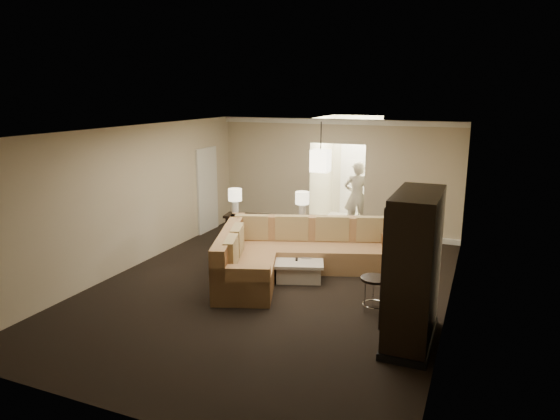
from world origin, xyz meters
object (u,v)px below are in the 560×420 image
at_px(console_table, 268,229).
at_px(drink_table, 374,287).
at_px(coffee_table, 299,268).
at_px(armoire, 413,272).
at_px(sectional_sofa, 290,254).
at_px(person, 357,193).

distance_m(console_table, drink_table, 3.67).
bearing_deg(drink_table, console_table, 141.49).
xyz_separation_m(coffee_table, armoire, (2.30, -1.71, 0.84)).
bearing_deg(coffee_table, drink_table, -29.33).
relative_size(coffee_table, console_table, 0.57).
xyz_separation_m(sectional_sofa, drink_table, (1.86, -1.05, 0.01)).
height_order(sectional_sofa, console_table, sectional_sofa).
distance_m(coffee_table, drink_table, 1.87).
xyz_separation_m(sectional_sofa, console_table, (-1.01, 1.23, 0.06)).
distance_m(coffee_table, person, 3.76).
relative_size(coffee_table, drink_table, 2.08).
xyz_separation_m(armoire, drink_table, (-0.68, 0.80, -0.63)).
distance_m(sectional_sofa, coffee_table, 0.34).
height_order(coffee_table, drink_table, drink_table).
bearing_deg(console_table, drink_table, -48.18).
bearing_deg(person, coffee_table, 66.91).
bearing_deg(console_table, sectional_sofa, -60.37).
distance_m(armoire, person, 5.79).
bearing_deg(person, armoire, 91.14).
relative_size(console_table, person, 1.04).
bearing_deg(armoire, coffee_table, 143.36).
bearing_deg(drink_table, person, 107.67).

